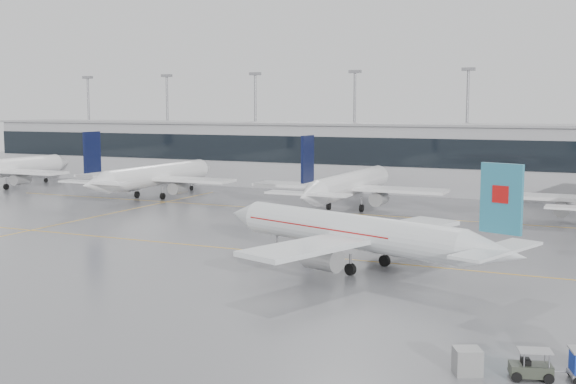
% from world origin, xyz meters
% --- Properties ---
extents(ground, '(320.00, 320.00, 0.00)m').
position_xyz_m(ground, '(0.00, 0.00, 0.00)').
color(ground, slate).
rests_on(ground, ground).
extents(taxi_line_main, '(120.00, 0.25, 0.01)m').
position_xyz_m(taxi_line_main, '(0.00, 0.00, 0.01)').
color(taxi_line_main, orange).
rests_on(taxi_line_main, ground).
extents(taxi_line_north, '(120.00, 0.25, 0.01)m').
position_xyz_m(taxi_line_north, '(0.00, 30.00, 0.01)').
color(taxi_line_north, orange).
rests_on(taxi_line_north, ground).
extents(taxi_line_cross, '(0.25, 60.00, 0.01)m').
position_xyz_m(taxi_line_cross, '(-30.00, 15.00, 0.01)').
color(taxi_line_cross, orange).
rests_on(taxi_line_cross, ground).
extents(terminal, '(180.00, 15.00, 12.00)m').
position_xyz_m(terminal, '(0.00, 62.00, 6.00)').
color(terminal, '#9C9DA0').
rests_on(terminal, ground).
extents(terminal_glass, '(180.00, 0.20, 5.00)m').
position_xyz_m(terminal_glass, '(0.00, 54.45, 7.50)').
color(terminal_glass, black).
rests_on(terminal_glass, ground).
extents(terminal_roof, '(182.00, 16.00, 0.40)m').
position_xyz_m(terminal_roof, '(0.00, 62.00, 12.20)').
color(terminal_roof, gray).
rests_on(terminal_roof, ground).
extents(light_masts, '(156.40, 1.00, 22.60)m').
position_xyz_m(light_masts, '(0.00, 68.00, 13.34)').
color(light_masts, gray).
rests_on(light_masts, ground).
extents(air_canada_jet, '(34.14, 27.56, 10.87)m').
position_xyz_m(air_canada_jet, '(14.43, -3.60, 3.43)').
color(air_canada_jet, white).
rests_on(air_canada_jet, ground).
extents(parked_jet_a, '(29.64, 36.96, 11.72)m').
position_xyz_m(parked_jet_a, '(-70.00, 33.69, 3.71)').
color(parked_jet_a, white).
rests_on(parked_jet_a, ground).
extents(parked_jet_b, '(29.64, 36.96, 11.72)m').
position_xyz_m(parked_jet_b, '(-35.00, 33.69, 3.71)').
color(parked_jet_b, white).
rests_on(parked_jet_b, ground).
extents(parked_jet_c, '(29.64, 36.96, 11.72)m').
position_xyz_m(parked_jet_c, '(-0.00, 33.69, 3.71)').
color(parked_jet_c, white).
rests_on(parked_jet_c, ground).
extents(baggage_tug, '(3.55, 2.07, 1.69)m').
position_xyz_m(baggage_tug, '(32.52, -26.32, 0.60)').
color(baggage_tug, '#32372D').
rests_on(baggage_tug, ground).
extents(gse_unit, '(1.97, 1.92, 1.51)m').
position_xyz_m(gse_unit, '(29.10, -27.01, 0.75)').
color(gse_unit, gray).
rests_on(gse_unit, ground).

